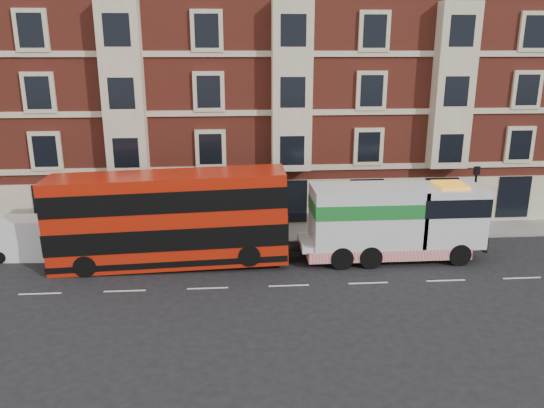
{
  "coord_description": "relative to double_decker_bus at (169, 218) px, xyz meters",
  "views": [
    {
      "loc": [
        -2.65,
        -23.91,
        11.24
      ],
      "look_at": [
        -0.54,
        4.0,
        3.07
      ],
      "focal_mm": 35.0,
      "sensor_mm": 36.0,
      "label": 1
    }
  ],
  "objects": [
    {
      "name": "lamp_post_west",
      "position": [
        0.09,
        3.02,
        0.0
      ],
      "size": [
        0.35,
        0.15,
        4.35
      ],
      "color": "black",
      "rests_on": "sidewalk"
    },
    {
      "name": "pedestrian",
      "position": [
        -4.2,
        3.67,
        -1.63
      ],
      "size": [
        0.75,
        0.6,
        1.79
      ],
      "primitive_type": "imported",
      "rotation": [
        0.0,
        0.0,
        -0.3
      ],
      "color": "#1A1831",
      "rests_on": "sidewalk"
    },
    {
      "name": "tow_truck",
      "position": [
        12.07,
        -0.0,
        -0.47
      ],
      "size": [
        9.98,
        2.95,
        4.16
      ],
      "color": "silver",
      "rests_on": "ground"
    },
    {
      "name": "lamp_post_east",
      "position": [
        18.09,
        3.02,
        0.0
      ],
      "size": [
        0.35,
        0.15,
        4.35
      ],
      "color": "black",
      "rests_on": "sidewalk"
    },
    {
      "name": "double_decker_bus",
      "position": [
        0.0,
        0.0,
        0.0
      ],
      "size": [
        12.46,
        2.86,
        5.04
      ],
      "color": "#AF1B09",
      "rests_on": "ground"
    },
    {
      "name": "box_van",
      "position": [
        -7.9,
        1.67,
        -1.54
      ],
      "size": [
        4.5,
        2.09,
        2.29
      ],
      "rotation": [
        0.0,
        0.0,
        -0.06
      ],
      "color": "silver",
      "rests_on": "ground"
    },
    {
      "name": "victorian_terrace",
      "position": [
        6.59,
        11.82,
        7.39
      ],
      "size": [
        45.0,
        12.0,
        20.4
      ],
      "color": "maroon",
      "rests_on": "ground"
    },
    {
      "name": "sidewalk",
      "position": [
        6.09,
        4.32,
        -2.6
      ],
      "size": [
        90.0,
        3.0,
        0.15
      ],
      "primitive_type": "cube",
      "color": "slate",
      "rests_on": "ground"
    },
    {
      "name": "ground",
      "position": [
        6.09,
        -3.18,
        -2.67
      ],
      "size": [
        120.0,
        120.0,
        0.0
      ],
      "primitive_type": "plane",
      "color": "black",
      "rests_on": "ground"
    }
  ]
}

